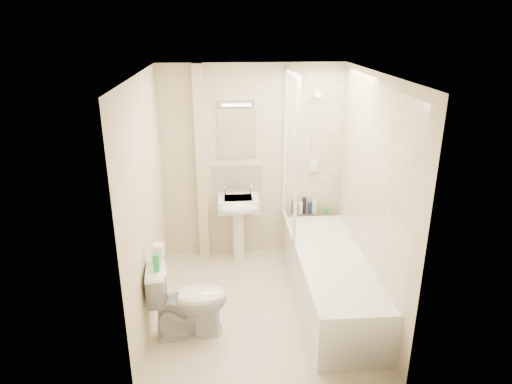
{
  "coord_description": "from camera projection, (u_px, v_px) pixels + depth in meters",
  "views": [
    {
      "loc": [
        -0.36,
        -4.11,
        2.84
      ],
      "look_at": [
        -0.03,
        0.2,
        1.22
      ],
      "focal_mm": 32.0,
      "sensor_mm": 36.0,
      "label": 1
    }
  ],
  "objects": [
    {
      "name": "tile_back",
      "position": [
        313.0,
        145.0,
        5.56
      ],
      "size": [
        0.7,
        0.01,
        1.75
      ],
      "primitive_type": "cube",
      "color": "beige",
      "rests_on": "wall_back"
    },
    {
      "name": "green_bottle",
      "position": [
        156.0,
        263.0,
        4.04
      ],
      "size": [
        0.06,
        0.06,
        0.16
      ],
      "primitive_type": "cylinder",
      "color": "green",
      "rests_on": "toilet"
    },
    {
      "name": "pipe_boxing",
      "position": [
        201.0,
        166.0,
        5.5
      ],
      "size": [
        0.12,
        0.12,
        2.4
      ],
      "primitive_type": "cube",
      "color": "beige",
      "rests_on": "ground"
    },
    {
      "name": "bottle_blue",
      "position": [
        310.0,
        208.0,
        5.77
      ],
      "size": [
        0.05,
        0.05,
        0.14
      ],
      "primitive_type": "cylinder",
      "color": "#122150",
      "rests_on": "bathtub"
    },
    {
      "name": "shower_fixture",
      "position": [
        314.0,
        136.0,
        5.48
      ],
      "size": [
        0.1,
        0.16,
        0.99
      ],
      "color": "white",
      "rests_on": "wall_back"
    },
    {
      "name": "ceiling",
      "position": [
        261.0,
        74.0,
        4.01
      ],
      "size": [
        2.2,
        2.5,
        0.02
      ],
      "primitive_type": "cube",
      "color": "white",
      "rests_on": "wall_back"
    },
    {
      "name": "toilet_roll_lower",
      "position": [
        157.0,
        257.0,
        4.22
      ],
      "size": [
        0.1,
        0.1,
        0.09
      ],
      "primitive_type": "cylinder",
      "color": "white",
      "rests_on": "toilet"
    },
    {
      "name": "bottle_black_a",
      "position": [
        293.0,
        207.0,
        5.75
      ],
      "size": [
        0.05,
        0.05,
        0.17
      ],
      "primitive_type": "cylinder",
      "color": "black",
      "rests_on": "bathtub"
    },
    {
      "name": "bathtub",
      "position": [
        331.0,
        278.0,
        4.82
      ],
      "size": [
        0.7,
        2.1,
        0.55
      ],
      "color": "white",
      "rests_on": "ground"
    },
    {
      "name": "tile_right",
      "position": [
        372.0,
        176.0,
        4.44
      ],
      "size": [
        0.01,
        2.1,
        1.75
      ],
      "primitive_type": "cube",
      "color": "beige",
      "rests_on": "wall_right"
    },
    {
      "name": "bottle_cream",
      "position": [
        314.0,
        207.0,
        5.77
      ],
      "size": [
        0.07,
        0.07,
        0.18
      ],
      "primitive_type": "cylinder",
      "color": "beige",
      "rests_on": "bathtub"
    },
    {
      "name": "floor",
      "position": [
        260.0,
        305.0,
        4.85
      ],
      "size": [
        2.5,
        2.5,
        0.0
      ],
      "primitive_type": "plane",
      "color": "beige",
      "rests_on": "ground"
    },
    {
      "name": "splashback",
      "position": [
        237.0,
        177.0,
        5.64
      ],
      "size": [
        0.6,
        0.02,
        0.3
      ],
      "primitive_type": "cube",
      "color": "beige",
      "rests_on": "wall_back"
    },
    {
      "name": "bottle_white_a",
      "position": [
        301.0,
        208.0,
        5.76
      ],
      "size": [
        0.06,
        0.06,
        0.15
      ],
      "primitive_type": "cylinder",
      "color": "white",
      "rests_on": "bathtub"
    },
    {
      "name": "bottle_green",
      "position": [
        326.0,
        210.0,
        5.79
      ],
      "size": [
        0.06,
        0.06,
        0.08
      ],
      "primitive_type": "cylinder",
      "color": "green",
      "rests_on": "bathtub"
    },
    {
      "name": "wall_right",
      "position": [
        371.0,
        198.0,
        4.51
      ],
      "size": [
        0.02,
        2.5,
        2.4
      ],
      "primitive_type": "cube",
      "color": "beige",
      "rests_on": "ground"
    },
    {
      "name": "pedestal_sink",
      "position": [
        238.0,
        211.0,
        5.55
      ],
      "size": [
        0.49,
        0.46,
        0.95
      ],
      "color": "white",
      "rests_on": "ground"
    },
    {
      "name": "mirror",
      "position": [
        237.0,
        134.0,
        5.44
      ],
      "size": [
        0.46,
        0.01,
        0.6
      ],
      "primitive_type": "cube",
      "color": "white",
      "rests_on": "wall_back"
    },
    {
      "name": "bottle_black_b",
      "position": [
        304.0,
        206.0,
        5.75
      ],
      "size": [
        0.05,
        0.05,
        0.21
      ],
      "primitive_type": "cylinder",
      "color": "black",
      "rests_on": "bathtub"
    },
    {
      "name": "toilet",
      "position": [
        188.0,
        299.0,
        4.31
      ],
      "size": [
        0.55,
        0.81,
        0.75
      ],
      "primitive_type": "imported",
      "rotation": [
        0.0,
        0.0,
        1.66
      ],
      "color": "white",
      "rests_on": "ground"
    },
    {
      "name": "toilet_roll_upper",
      "position": [
        158.0,
        249.0,
        4.17
      ],
      "size": [
        0.11,
        0.11,
        0.1
      ],
      "primitive_type": "cylinder",
      "color": "white",
      "rests_on": "toilet_roll_lower"
    },
    {
      "name": "strip_light",
      "position": [
        236.0,
        103.0,
        5.29
      ],
      "size": [
        0.42,
        0.07,
        0.07
      ],
      "primitive_type": "cube",
      "color": "silver",
      "rests_on": "wall_back"
    },
    {
      "name": "wall_back",
      "position": [
        252.0,
        163.0,
        5.6
      ],
      "size": [
        2.2,
        0.02,
        2.4
      ],
      "primitive_type": "cube",
      "color": "beige",
      "rests_on": "ground"
    },
    {
      "name": "shower_screen",
      "position": [
        290.0,
        153.0,
        5.12
      ],
      "size": [
        0.04,
        0.92,
        1.8
      ],
      "color": "white",
      "rests_on": "bathtub"
    },
    {
      "name": "wall_left",
      "position": [
        146.0,
        204.0,
        4.36
      ],
      "size": [
        0.02,
        2.5,
        2.4
      ],
      "primitive_type": "cube",
      "color": "beige",
      "rests_on": "ground"
    }
  ]
}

